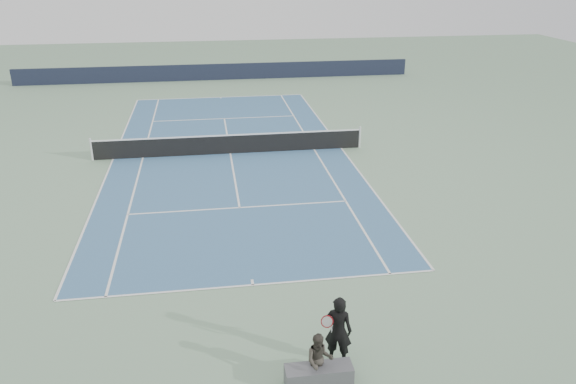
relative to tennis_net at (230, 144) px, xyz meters
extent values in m
plane|color=gray|center=(0.00, 0.00, -0.50)|extent=(80.00, 80.00, 0.00)
cube|color=#3B658C|center=(0.00, 0.00, -0.50)|extent=(10.97, 23.77, 0.01)
cylinder|color=silver|center=(-6.40, 0.00, 0.03)|extent=(0.10, 0.10, 1.07)
cylinder|color=silver|center=(6.40, 0.00, 0.03)|extent=(0.10, 0.10, 1.07)
cube|color=black|center=(0.00, 0.00, -0.04)|extent=(12.80, 0.03, 0.90)
cube|color=white|center=(0.00, 0.00, 0.43)|extent=(12.80, 0.04, 0.06)
cube|color=black|center=(0.00, 17.88, 0.10)|extent=(30.00, 0.25, 1.20)
imported|color=black|center=(1.65, -15.46, 0.37)|extent=(0.80, 0.70, 1.75)
torus|color=maroon|center=(1.37, -15.51, 0.68)|extent=(0.34, 0.18, 0.36)
cylinder|color=white|center=(1.37, -15.51, 0.68)|extent=(0.29, 0.14, 0.32)
cylinder|color=white|center=(1.49, -15.48, 0.42)|extent=(0.08, 0.13, 0.27)
cube|color=#525256|center=(1.07, -16.15, -0.26)|extent=(1.53, 0.62, 0.48)
imported|color=#3C3830|center=(1.07, -16.15, 0.17)|extent=(0.66, 0.55, 1.28)
camera|label=1|loc=(-1.06, -25.76, 8.24)|focal=35.00mm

